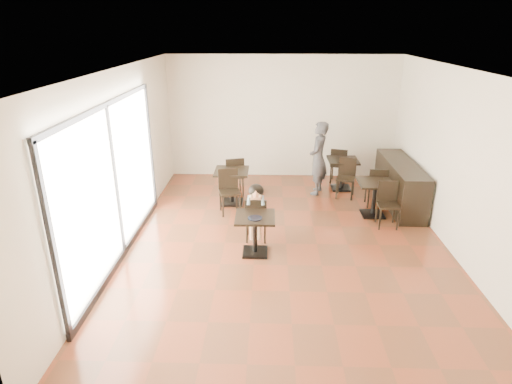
{
  "coord_description": "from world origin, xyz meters",
  "views": [
    {
      "loc": [
        -0.35,
        -7.22,
        3.88
      ],
      "look_at": [
        -0.58,
        0.13,
        1.0
      ],
      "focal_mm": 30.0,
      "sensor_mm": 36.0,
      "label": 1
    }
  ],
  "objects_px": {
    "chair_mid_a": "(376,186)",
    "chair_back_a": "(339,165)",
    "cafe_table_back": "(342,174)",
    "child_table": "(255,235)",
    "cafe_table_left": "(232,187)",
    "chair_left_a": "(234,176)",
    "child": "(256,213)",
    "adult_patron": "(318,158)",
    "chair_mid_b": "(388,205)",
    "chair_back_b": "(346,179)",
    "child_chair": "(256,218)",
    "cafe_table_mid": "(374,199)",
    "chair_left_b": "(230,192)"
  },
  "relations": [
    {
      "from": "child_chair",
      "to": "chair_back_b",
      "type": "distance_m",
      "value": 3.06
    },
    {
      "from": "adult_patron",
      "to": "chair_mid_b",
      "type": "height_order",
      "value": "adult_patron"
    },
    {
      "from": "chair_mid_b",
      "to": "chair_back_b",
      "type": "xyz_separation_m",
      "value": [
        -0.6,
        1.6,
        0.0
      ]
    },
    {
      "from": "cafe_table_left",
      "to": "chair_mid_a",
      "type": "distance_m",
      "value": 3.28
    },
    {
      "from": "cafe_table_back",
      "to": "child_table",
      "type": "bearing_deg",
      "value": -121.66
    },
    {
      "from": "cafe_table_mid",
      "to": "chair_back_b",
      "type": "distance_m",
      "value": 1.14
    },
    {
      "from": "cafe_table_left",
      "to": "child",
      "type": "bearing_deg",
      "value": -71.02
    },
    {
      "from": "chair_mid_a",
      "to": "adult_patron",
      "type": "bearing_deg",
      "value": -28.84
    },
    {
      "from": "adult_patron",
      "to": "cafe_table_mid",
      "type": "xyz_separation_m",
      "value": [
        1.09,
        -1.3,
        -0.5
      ]
    },
    {
      "from": "child_table",
      "to": "chair_back_a",
      "type": "relative_size",
      "value": 0.79
    },
    {
      "from": "child_table",
      "to": "cafe_table_mid",
      "type": "bearing_deg",
      "value": 34.95
    },
    {
      "from": "chair_left_a",
      "to": "cafe_table_back",
      "type": "bearing_deg",
      "value": 175.32
    },
    {
      "from": "child_chair",
      "to": "chair_back_b",
      "type": "height_order",
      "value": "chair_back_b"
    },
    {
      "from": "adult_patron",
      "to": "child_chair",
      "type": "bearing_deg",
      "value": -14.19
    },
    {
      "from": "chair_mid_a",
      "to": "chair_left_b",
      "type": "distance_m",
      "value": 3.32
    },
    {
      "from": "child_table",
      "to": "cafe_table_mid",
      "type": "relative_size",
      "value": 0.96
    },
    {
      "from": "cafe_table_mid",
      "to": "chair_left_a",
      "type": "relative_size",
      "value": 0.8
    },
    {
      "from": "adult_patron",
      "to": "chair_left_a",
      "type": "relative_size",
      "value": 1.84
    },
    {
      "from": "chair_mid_a",
      "to": "cafe_table_left",
      "type": "bearing_deg",
      "value": 1.74
    },
    {
      "from": "chair_left_a",
      "to": "chair_left_b",
      "type": "relative_size",
      "value": 1.0
    },
    {
      "from": "chair_mid_a",
      "to": "chair_mid_b",
      "type": "bearing_deg",
      "value": 92.1
    },
    {
      "from": "child_table",
      "to": "chair_back_a",
      "type": "xyz_separation_m",
      "value": [
        2.07,
        3.87,
        0.1
      ]
    },
    {
      "from": "child_table",
      "to": "chair_left_b",
      "type": "relative_size",
      "value": 0.76
    },
    {
      "from": "adult_patron",
      "to": "child",
      "type": "bearing_deg",
      "value": -14.19
    },
    {
      "from": "cafe_table_left",
      "to": "chair_mid_a",
      "type": "height_order",
      "value": "chair_mid_a"
    },
    {
      "from": "chair_left_b",
      "to": "chair_mid_a",
      "type": "bearing_deg",
      "value": -5.62
    },
    {
      "from": "cafe_table_left",
      "to": "chair_left_a",
      "type": "distance_m",
      "value": 0.56
    },
    {
      "from": "adult_patron",
      "to": "cafe_table_back",
      "type": "height_order",
      "value": "adult_patron"
    },
    {
      "from": "chair_back_b",
      "to": "chair_left_b",
      "type": "bearing_deg",
      "value": -143.68
    },
    {
      "from": "chair_left_a",
      "to": "chair_back_a",
      "type": "relative_size",
      "value": 1.04
    },
    {
      "from": "chair_mid_a",
      "to": "chair_back_a",
      "type": "distance_m",
      "value": 1.68
    },
    {
      "from": "cafe_table_mid",
      "to": "chair_mid_a",
      "type": "relative_size",
      "value": 0.83
    },
    {
      "from": "child_table",
      "to": "chair_mid_b",
      "type": "bearing_deg",
      "value": 24.32
    },
    {
      "from": "adult_patron",
      "to": "chair_back_a",
      "type": "bearing_deg",
      "value": 156.97
    },
    {
      "from": "cafe_table_left",
      "to": "cafe_table_back",
      "type": "xyz_separation_m",
      "value": [
        2.68,
        1.03,
        -0.01
      ]
    },
    {
      "from": "cafe_table_left",
      "to": "chair_back_b",
      "type": "xyz_separation_m",
      "value": [
        2.68,
        0.48,
        0.06
      ]
    },
    {
      "from": "cafe_table_mid",
      "to": "chair_mid_b",
      "type": "distance_m",
      "value": 0.58
    },
    {
      "from": "child",
      "to": "child_chair",
      "type": "bearing_deg",
      "value": 0.0
    },
    {
      "from": "child",
      "to": "chair_back_b",
      "type": "bearing_deg",
      "value": 47.46
    },
    {
      "from": "cafe_table_left",
      "to": "chair_back_b",
      "type": "bearing_deg",
      "value": 10.11
    },
    {
      "from": "chair_back_b",
      "to": "cafe_table_back",
      "type": "bearing_deg",
      "value": 105.34
    },
    {
      "from": "child_chair",
      "to": "cafe_table_back",
      "type": "bearing_deg",
      "value": -126.42
    },
    {
      "from": "adult_patron",
      "to": "chair_left_a",
      "type": "bearing_deg",
      "value": -69.65
    },
    {
      "from": "adult_patron",
      "to": "chair_mid_a",
      "type": "distance_m",
      "value": 1.52
    },
    {
      "from": "adult_patron",
      "to": "chair_left_b",
      "type": "relative_size",
      "value": 1.84
    },
    {
      "from": "cafe_table_mid",
      "to": "chair_mid_a",
      "type": "distance_m",
      "value": 0.58
    },
    {
      "from": "cafe_table_back",
      "to": "chair_left_b",
      "type": "height_order",
      "value": "chair_left_b"
    },
    {
      "from": "child_table",
      "to": "child",
      "type": "relative_size",
      "value": 0.66
    },
    {
      "from": "child",
      "to": "chair_mid_b",
      "type": "bearing_deg",
      "value": 13.8
    },
    {
      "from": "child_chair",
      "to": "chair_mid_a",
      "type": "bearing_deg",
      "value": -146.65
    }
  ]
}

